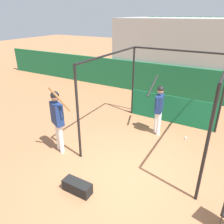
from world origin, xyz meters
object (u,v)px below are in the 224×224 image
(player_waiting, at_px, (57,116))
(player_batter, at_px, (159,106))
(equipment_bag, at_px, (77,187))
(baseball, at_px, (186,138))

(player_waiting, bearing_deg, player_batter, 75.11)
(player_waiting, bearing_deg, equipment_bag, -10.31)
(player_batter, bearing_deg, player_waiting, 131.33)
(player_waiting, distance_m, baseball, 4.22)
(equipment_bag, bearing_deg, player_batter, 79.32)
(player_batter, relative_size, equipment_bag, 2.71)
(equipment_bag, bearing_deg, baseball, 65.74)
(player_batter, xyz_separation_m, player_waiting, (-2.15, -2.48, 0.14))
(player_waiting, xyz_separation_m, equipment_bag, (1.48, -1.08, -1.03))
(player_waiting, relative_size, baseball, 28.85)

